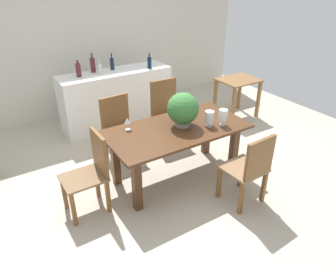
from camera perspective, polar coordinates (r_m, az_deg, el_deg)
name	(u,v)px	position (r m, az deg, el deg)	size (l,w,h in m)	color
ground_plane	(167,168)	(4.43, -0.20, -6.10)	(7.04, 7.04, 0.00)	#BCB29E
back_wall	(92,41)	(6.15, -13.69, 16.15)	(6.40, 0.10, 2.60)	beige
dining_table	(177,137)	(3.95, 1.58, -0.42)	(1.77, 0.91, 0.73)	#4C2D19
chair_far_right	(166,109)	(4.85, -0.34, 4.57)	(0.48, 0.42, 1.01)	brown
chair_head_end	(91,170)	(3.59, -13.72, -6.25)	(0.48, 0.41, 0.94)	brown
chair_far_left	(118,124)	(4.53, -8.98, 1.83)	(0.49, 0.43, 0.92)	brown
chair_near_right	(250,167)	(3.66, 14.73, -5.77)	(0.47, 0.46, 0.91)	brown
flower_centerpiece	(183,109)	(3.86, 2.72, 4.62)	(0.40, 0.40, 0.43)	gray
crystal_vase_left	(223,116)	(3.97, 9.94, 3.41)	(0.11, 0.11, 0.21)	silver
crystal_vase_center_near	(209,117)	(3.93, 7.52, 3.08)	(0.12, 0.12, 0.20)	silver
wine_glass	(127,121)	(3.83, -7.38, 2.44)	(0.07, 0.07, 0.16)	silver
kitchen_counter	(117,99)	(5.54, -9.27, 6.45)	(1.89, 0.55, 0.97)	white
wine_bottle_tall	(78,70)	(5.20, -15.96, 11.21)	(0.08, 0.08, 0.26)	#511E28
wine_bottle_dark	(112,64)	(5.47, -10.11, 12.54)	(0.06, 0.06, 0.28)	#0F1E38
wine_bottle_green	(100,68)	(5.29, -12.28, 11.66)	(0.06, 0.06, 0.23)	#B2BFB7
wine_bottle_amber	(93,65)	(5.38, -13.49, 12.20)	(0.08, 0.08, 0.31)	#511E28
wine_bottle_clear	(149,63)	(5.46, -3.39, 12.90)	(0.07, 0.07, 0.26)	#0F1E38
side_table	(238,88)	(5.90, 12.54, 8.28)	(0.70, 0.57, 0.72)	brown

